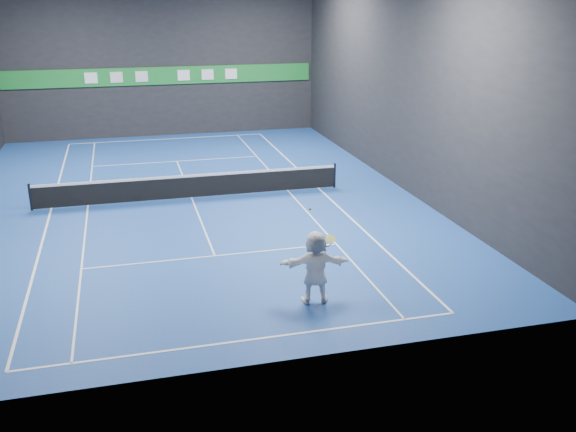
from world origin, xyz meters
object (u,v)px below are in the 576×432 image
object	(u,v)px
tennis_net	(191,186)
player	(315,267)
tennis_ball	(310,209)
tennis_racket	(326,243)

from	to	relation	value
tennis_net	player	bearing A→B (deg)	-78.09
player	tennis_net	world-z (taller)	player
player	tennis_net	size ratio (longest dim) A/B	0.16
tennis_ball	tennis_racket	xyz separation A→B (m)	(0.45, -0.04, -0.98)
tennis_ball	tennis_net	bearing A→B (deg)	101.24
player	tennis_net	distance (m)	10.53
player	tennis_net	bearing A→B (deg)	-70.96
tennis_ball	tennis_racket	size ratio (longest dim) A/B	0.12
tennis_net	tennis_racket	bearing A→B (deg)	-76.38
player	tennis_racket	distance (m)	0.72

